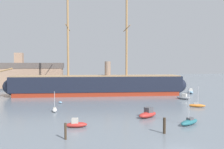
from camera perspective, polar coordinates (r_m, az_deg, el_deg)
The scene contains 14 objects.
tall_ship at distance 75.89m, azimuth -3.61°, elevation -2.62°, with size 66.73×14.56×32.08m.
motorboat_foreground_left at distance 38.56m, azimuth -8.99°, elevation -12.21°, with size 3.60×1.59×1.49m.
sailboat_foreground_right at distance 41.78m, azimuth 18.87°, elevation -11.17°, with size 4.74×3.64×6.11m.
motorboat_near_centre at distance 45.33m, azimuth 8.99°, elevation -9.75°, with size 4.96×4.18×1.96m.
sailboat_mid_left at distance 51.87m, azimuth -14.23°, elevation -8.58°, with size 1.25×3.45×4.41m.
sailboat_mid_right at distance 58.91m, azimuth 20.58°, elevation -7.26°, with size 4.07×2.71×5.12m.
dinghy_alongside_bow at distance 62.23m, azimuth -12.88°, elevation -6.82°, with size 1.42×2.14×0.47m.
motorboat_alongside_stern at distance 70.60m, azimuth 17.58°, elevation -5.46°, with size 3.95×4.07×1.68m.
motorboat_far_left at distance 79.59m, azimuth -22.05°, elevation -4.67°, with size 3.77×2.01×1.51m.
motorboat_far_right at distance 85.44m, azimuth 19.13°, elevation -4.09°, with size 2.67×4.41×1.73m.
motorboat_distant_centre at distance 88.63m, azimuth -1.28°, elevation -3.70°, with size 2.78×4.50×1.76m.
mooring_piling_nearest at distance 32.76m, azimuth -11.62°, elevation -13.80°, with size 0.33×0.33×2.29m, color #423323.
mooring_piling_left_pair at distance 35.53m, azimuth 13.04°, elevation -12.42°, with size 0.42×0.42×2.39m, color #382B1E.
dockside_warehouse_left at distance 103.67m, azimuth -24.34°, elevation -0.34°, with size 47.60×14.15×15.08m.
Camera 1 is at (-12.20, -24.26, 10.38)m, focal length 36.35 mm.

